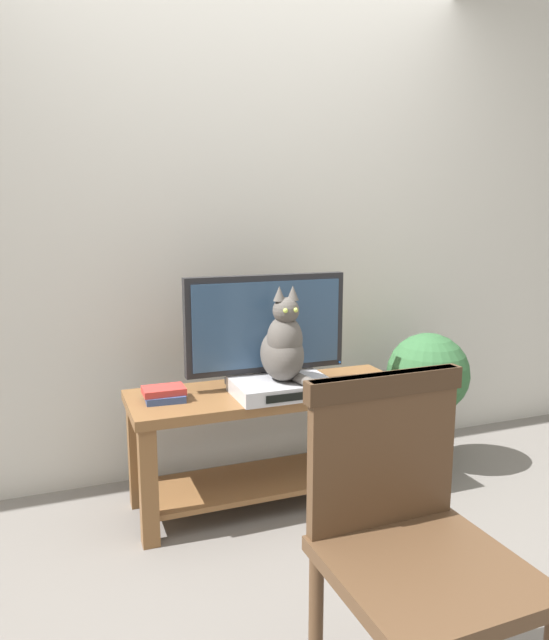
# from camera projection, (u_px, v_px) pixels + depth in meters

# --- Properties ---
(ground_plane) EXTENTS (12.00, 12.00, 0.00)m
(ground_plane) POSITION_uv_depth(u_px,v_px,m) (319.00, 566.00, 2.25)
(ground_plane) COLOR slate
(back_wall) EXTENTS (7.00, 0.12, 2.80)m
(back_wall) POSITION_uv_depth(u_px,v_px,m) (233.00, 203.00, 2.99)
(back_wall) COLOR beige
(back_wall) RESTS_ON ground
(tv_stand) EXTENTS (1.29, 0.45, 0.55)m
(tv_stand) POSITION_uv_depth(u_px,v_px,m) (271.00, 425.00, 2.70)
(tv_stand) COLOR brown
(tv_stand) RESTS_ON ground
(tv) EXTENTS (0.76, 0.20, 0.52)m
(tv) POSITION_uv_depth(u_px,v_px,m) (266.00, 330.00, 2.67)
(tv) COLOR black
(tv) RESTS_ON tv_stand
(media_box) EXTENTS (0.43, 0.30, 0.07)m
(media_box) POSITION_uv_depth(u_px,v_px,m) (282.00, 387.00, 2.58)
(media_box) COLOR #BCBCC1
(media_box) RESTS_ON tv_stand
(cat) EXTENTS (0.18, 0.32, 0.43)m
(cat) POSITION_uv_depth(u_px,v_px,m) (284.00, 346.00, 2.53)
(cat) COLOR #514C47
(cat) RESTS_ON media_box
(wooden_chair) EXTENTS (0.47, 0.47, 0.93)m
(wooden_chair) POSITION_uv_depth(u_px,v_px,m) (408.00, 528.00, 1.48)
(wooden_chair) COLOR #513823
(wooden_chair) RESTS_ON ground
(book_stack) EXTENTS (0.18, 0.18, 0.06)m
(book_stack) POSITION_uv_depth(u_px,v_px,m) (164.00, 394.00, 2.50)
(book_stack) COLOR #33477A
(book_stack) RESTS_ON tv_stand
(potted_plant) EXTENTS (0.43, 0.43, 0.74)m
(potted_plant) POSITION_uv_depth(u_px,v_px,m) (427.00, 383.00, 3.04)
(potted_plant) COLOR #47474C
(potted_plant) RESTS_ON ground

